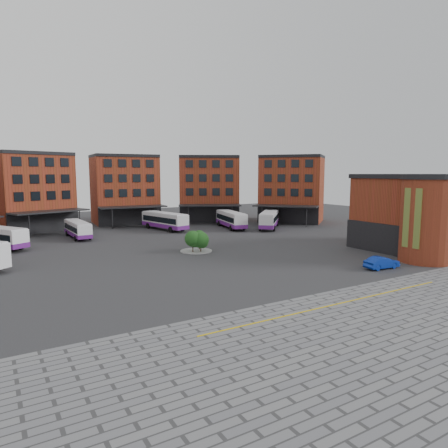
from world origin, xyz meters
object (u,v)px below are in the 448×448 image
tree_island (198,240)px  bus_c (78,229)px  bus_d (165,221)px  bus_e (231,219)px  blue_car (382,263)px  bus_f (269,219)px

tree_island → bus_c: tree_island is taller
bus_d → bus_e: bus_d is taller
bus_c → blue_car: bearing=-60.0°
tree_island → bus_c: 23.94m
bus_f → tree_island: bearing=-105.3°
bus_d → tree_island: bearing=-113.9°
tree_island → blue_car: bearing=-54.7°
tree_island → bus_f: 26.76m
bus_e → blue_car: size_ratio=2.77×
bus_d → blue_car: (9.16, -41.65, -1.09)m
bus_e → bus_f: bus_f is taller
tree_island → bus_d: bearing=79.0°
bus_f → bus_e: bearing=-170.8°
bus_f → blue_car: (-9.24, -33.17, -1.08)m
bus_c → bus_d: (16.11, 1.65, 0.27)m
bus_d → bus_f: 20.25m
bus_d → blue_car: bus_d is taller
bus_d → blue_car: bearing=-90.5°
bus_c → blue_car: (25.26, -40.00, -0.82)m
tree_island → bus_e: 24.62m
bus_f → bus_d: bearing=-161.8°
bus_e → bus_f: 7.48m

